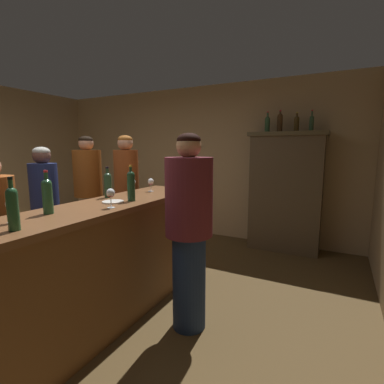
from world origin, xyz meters
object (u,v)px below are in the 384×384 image
at_px(display_cabinet, 285,190).
at_px(wine_glass_spare, 11,205).
at_px(wine_bottle_chardonnay, 47,194).
at_px(wine_glass_mid, 151,182).
at_px(display_bottle_center, 297,123).
at_px(patron_near_entrance, 45,203).
at_px(patron_tall, 89,191).
at_px(bartender, 189,226).
at_px(cheese_plate, 113,202).
at_px(wine_bottle_malbec, 108,184).
at_px(display_bottle_midleft, 280,122).
at_px(display_bottle_left, 267,124).
at_px(patron_in_navy, 127,194).
at_px(bar_counter, 100,265).
at_px(wine_glass_rear, 111,194).
at_px(wine_glass_front, 132,182).
at_px(wine_bottle_riesling, 13,206).
at_px(display_bottle_midright, 312,122).
at_px(wine_bottle_pinot, 131,185).

distance_m(display_cabinet, wine_glass_spare, 3.57).
bearing_deg(wine_bottle_chardonnay, wine_glass_mid, 88.84).
xyz_separation_m(display_cabinet, display_bottle_center, (0.11, 0.00, 0.98)).
relative_size(patron_near_entrance, patron_tall, 0.91).
bearing_deg(bartender, patron_tall, -31.10).
height_order(cheese_plate, patron_near_entrance, patron_near_entrance).
distance_m(display_cabinet, wine_bottle_malbec, 2.69).
distance_m(display_bottle_midleft, patron_tall, 2.96).
distance_m(wine_bottle_malbec, display_bottle_left, 2.64).
distance_m(wine_glass_mid, display_bottle_left, 2.15).
bearing_deg(display_bottle_midleft, patron_in_navy, -137.66).
bearing_deg(display_bottle_midleft, patron_tall, -147.25).
distance_m(bar_counter, wine_glass_rear, 0.67).
relative_size(wine_glass_spare, patron_tall, 0.09).
relative_size(bar_counter, display_bottle_midleft, 8.40).
bearing_deg(bar_counter, wine_bottle_malbec, 119.93).
xyz_separation_m(bar_counter, wine_glass_front, (-0.18, 0.69, 0.65)).
relative_size(display_cabinet, display_bottle_center, 6.51).
xyz_separation_m(wine_bottle_chardonnay, wine_glass_rear, (0.26, 0.37, -0.03)).
height_order(display_cabinet, wine_bottle_malbec, display_cabinet).
height_order(wine_bottle_chardonnay, display_bottle_left, display_bottle_left).
bearing_deg(bartender, wine_bottle_malbec, -11.26).
height_order(bar_counter, wine_glass_rear, wine_glass_rear).
relative_size(bar_counter, wine_bottle_chardonnay, 8.24).
relative_size(wine_bottle_chardonnay, patron_in_navy, 0.19).
bearing_deg(display_bottle_left, display_bottle_center, 0.00).
distance_m(bar_counter, wine_bottle_chardonnay, 0.79).
relative_size(wine_bottle_riesling, wine_glass_spare, 1.99).
height_order(wine_bottle_chardonnay, patron_in_navy, patron_in_navy).
height_order(wine_bottle_malbec, wine_glass_mid, wine_bottle_malbec).
relative_size(wine_glass_rear, display_bottle_midright, 0.54).
xyz_separation_m(wine_glass_front, patron_tall, (-1.20, 0.49, -0.25)).
relative_size(wine_glass_rear, bartender, 0.10).
relative_size(wine_bottle_pinot, display_bottle_center, 1.19).
height_order(wine_bottle_malbec, display_bottle_midleft, display_bottle_midleft).
distance_m(wine_bottle_pinot, cheese_plate, 0.22).
height_order(wine_bottle_riesling, display_bottle_center, display_bottle_center).
height_order(patron_near_entrance, patron_tall, patron_tall).
bearing_deg(wine_bottle_riesling, patron_near_entrance, 140.01).
distance_m(display_cabinet, display_bottle_left, 1.04).
distance_m(wine_bottle_riesling, wine_glass_front, 1.49).
xyz_separation_m(display_bottle_midleft, bartender, (-0.26, -2.38, -1.03)).
bearing_deg(wine_bottle_chardonnay, wine_glass_front, 94.87).
bearing_deg(wine_bottle_riesling, patron_in_navy, 112.36).
xyz_separation_m(display_bottle_midright, patron_near_entrance, (-2.83, -2.17, -1.04)).
xyz_separation_m(display_bottle_left, patron_tall, (-2.17, -1.51, -0.98)).
distance_m(wine_bottle_pinot, wine_glass_front, 0.49).
bearing_deg(patron_tall, wine_bottle_pinot, -7.38).
bearing_deg(patron_near_entrance, wine_bottle_riesling, -7.09).
relative_size(display_bottle_center, patron_tall, 0.16).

